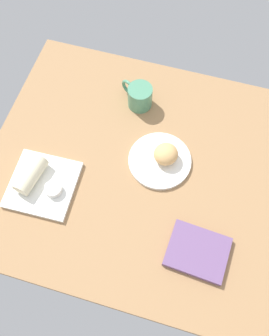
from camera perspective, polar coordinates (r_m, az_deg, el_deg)
The scene contains 8 objects.
dining_table at distance 124.19cm, azimuth 2.27°, elevation -0.69°, with size 110.00×90.00×4.00cm, color #9E754C.
round_plate at distance 123.31cm, azimuth 3.98°, elevation 1.17°, with size 21.33×21.33×1.40cm, color white.
scone_pastry at distance 120.37cm, azimuth 4.95°, elevation 2.19°, with size 8.14×7.92×6.09cm, color #E0AB6A.
square_plate at distance 122.99cm, azimuth -14.19°, elevation -2.55°, with size 21.18×21.18×1.60cm, color white.
sauce_cup at distance 119.22cm, azimuth -12.63°, elevation -3.25°, with size 5.50×5.50×2.50cm.
breakfast_wrap at distance 121.35cm, azimuth -15.97°, elevation -1.02°, with size 5.69×5.69×12.93cm, color beige.
book_stack at distance 113.94cm, azimuth 9.87°, elevation -12.81°, with size 18.90×15.76×2.24cm.
coffee_mug at distance 132.32cm, azimuth 0.75°, elevation 11.24°, with size 12.61×9.26×8.72cm.
Camera 1 is at (9.58, -50.78, 114.92)cm, focal length 38.82 mm.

